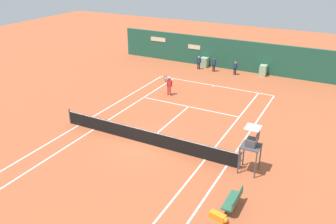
# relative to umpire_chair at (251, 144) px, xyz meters

# --- Properties ---
(ground_plane) EXTENTS (80.00, 80.00, 0.01)m
(ground_plane) POSITION_rel_umpire_chair_xyz_m (-6.51, 0.59, -1.71)
(ground_plane) COLOR #B25633
(tennis_net) EXTENTS (12.10, 0.10, 1.07)m
(tennis_net) POSITION_rel_umpire_chair_xyz_m (-6.51, 0.01, -1.20)
(tennis_net) COLOR #4C4C51
(tennis_net) RESTS_ON ground_plane
(sponsor_back_wall) EXTENTS (25.00, 1.02, 2.99)m
(sponsor_back_wall) POSITION_rel_umpire_chair_xyz_m (-6.52, 16.98, -0.27)
(sponsor_back_wall) COLOR #1E5642
(sponsor_back_wall) RESTS_ON ground_plane
(umpire_chair) EXTENTS (1.00, 1.00, 2.67)m
(umpire_chair) POSITION_rel_umpire_chair_xyz_m (0.00, 0.00, 0.00)
(umpire_chair) COLOR #47474C
(umpire_chair) RESTS_ON ground_plane
(player_bench) EXTENTS (0.54, 1.52, 0.88)m
(player_bench) POSITION_rel_umpire_chair_xyz_m (0.22, -3.29, -1.20)
(player_bench) COLOR #38383D
(player_bench) RESTS_ON ground_plane
(equipment_bag) EXTENTS (0.90, 0.43, 0.32)m
(equipment_bag) POSITION_rel_umpire_chair_xyz_m (-0.06, -4.31, -1.55)
(equipment_bag) COLOR orange
(equipment_bag) RESTS_ON ground_plane
(player_on_baseline) EXTENTS (0.49, 0.77, 1.79)m
(player_on_baseline) POSITION_rel_umpire_chair_xyz_m (-8.96, 7.83, -0.78)
(player_on_baseline) COLOR red
(player_on_baseline) RESTS_ON ground_plane
(ball_kid_left_post) EXTENTS (0.45, 0.20, 1.35)m
(ball_kid_left_post) POSITION_rel_umpire_chair_xyz_m (-7.98, 15.46, -0.94)
(ball_kid_left_post) COLOR black
(ball_kid_left_post) RESTS_ON ground_plane
(ball_kid_right_post) EXTENTS (0.43, 0.21, 1.29)m
(ball_kid_right_post) POSITION_rel_umpire_chair_xyz_m (-5.82, 15.46, -0.97)
(ball_kid_right_post) COLOR black
(ball_kid_right_post) RESTS_ON ground_plane
(ball_kid_centre_post) EXTENTS (0.44, 0.22, 1.34)m
(ball_kid_centre_post) POSITION_rel_umpire_chair_xyz_m (-9.59, 15.46, -0.94)
(ball_kid_centre_post) COLOR black
(ball_kid_centre_post) RESTS_ON ground_plane
(tennis_ball_by_sideline) EXTENTS (0.07, 0.07, 0.07)m
(tennis_ball_by_sideline) POSITION_rel_umpire_chair_xyz_m (-8.33, 7.03, -1.68)
(tennis_ball_by_sideline) COLOR #CCE033
(tennis_ball_by_sideline) RESTS_ON ground_plane
(tennis_ball_mid_court) EXTENTS (0.07, 0.07, 0.07)m
(tennis_ball_mid_court) POSITION_rel_umpire_chair_xyz_m (-4.96, 4.49, -1.68)
(tennis_ball_mid_court) COLOR #CCE033
(tennis_ball_mid_court) RESTS_ON ground_plane
(tennis_ball_near_service_line) EXTENTS (0.07, 0.07, 0.07)m
(tennis_ball_near_service_line) POSITION_rel_umpire_chair_xyz_m (-11.09, 9.27, -1.68)
(tennis_ball_near_service_line) COLOR #CCE033
(tennis_ball_near_service_line) RESTS_ON ground_plane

